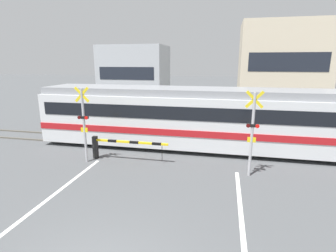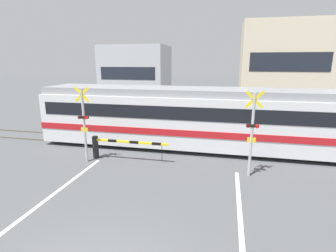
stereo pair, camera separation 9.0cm
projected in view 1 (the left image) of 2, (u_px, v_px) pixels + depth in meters
The scene contains 10 objects.
rail_track_near at pixel (173, 149), 13.54m from camera, with size 50.00×0.10×0.08m.
rail_track_far at pixel (178, 141), 14.90m from camera, with size 50.00×0.10×0.08m.
road_stripe_left at pixel (5, 232), 7.01m from camera, with size 0.14×10.71×0.01m.
commuter_train at pixel (205, 117), 13.51m from camera, with size 17.38×2.85×3.14m.
crossing_barrier_near at pixel (113, 145), 12.08m from camera, with size 3.61×0.20×1.08m.
crossing_barrier_far at pixel (223, 123), 16.44m from camera, with size 3.61×0.20×1.08m.
crossing_signal_left at pixel (84, 121), 11.55m from camera, with size 0.68×0.15×3.41m.
crossing_signal_right at pixel (252, 130), 10.08m from camera, with size 0.68×0.15×3.41m.
building_left_of_street at pixel (135, 75), 28.00m from camera, with size 6.68×5.04×6.09m.
building_right_of_street at pixel (282, 66), 24.74m from camera, with size 7.76×5.04×8.05m.
Camera 1 is at (2.46, -3.70, 4.45)m, focal length 28.00 mm.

